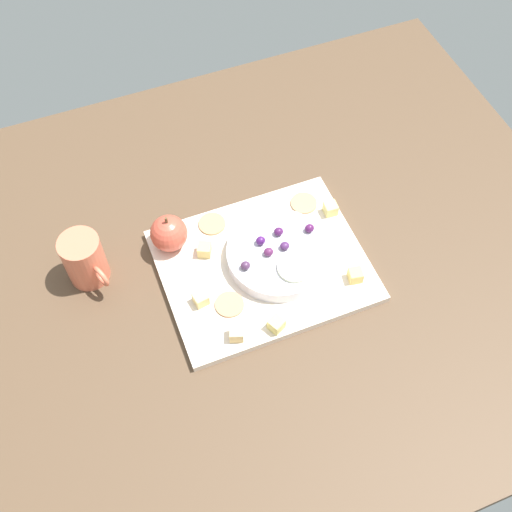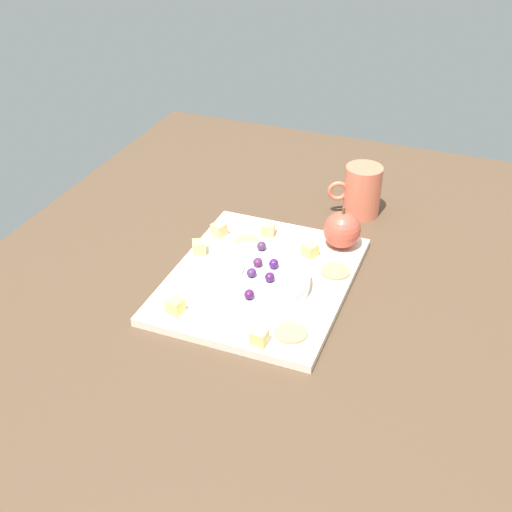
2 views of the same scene
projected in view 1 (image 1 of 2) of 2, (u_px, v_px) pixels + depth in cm
name	position (u px, v px, depth cm)	size (l,w,h in cm)	color
table	(252.00, 270.00, 113.01)	(122.80, 99.47, 3.42)	brown
platter	(263.00, 265.00, 110.72)	(34.96, 28.34, 1.42)	beige
serving_dish	(278.00, 254.00, 109.60)	(17.94, 17.94, 2.58)	silver
apple_whole	(169.00, 233.00, 109.62)	(6.52, 6.52, 6.52)	#C74C39
apple_stem	(166.00, 220.00, 106.38)	(0.50, 0.50, 1.20)	brown
cheese_cube_0	(205.00, 250.00, 110.32)	(2.25, 2.25, 2.25)	#E6C76F
cheese_cube_1	(236.00, 334.00, 101.53)	(2.25, 2.25, 2.25)	#EEC578
cheese_cube_2	(201.00, 299.00, 105.00)	(2.25, 2.25, 2.25)	#E4C678
cheese_cube_3	(330.00, 209.00, 115.20)	(2.25, 2.25, 2.25)	#E2D679
cheese_cube_4	(355.00, 275.00, 107.49)	(2.25, 2.25, 2.25)	#F2D368
cheese_cube_5	(276.00, 324.00, 102.43)	(2.25, 2.25, 2.25)	#E1D172
cracker_0	(212.00, 224.00, 114.49)	(4.87, 4.87, 0.40)	tan
cracker_1	(304.00, 203.00, 117.06)	(4.87, 4.87, 0.40)	tan
cracker_2	(230.00, 304.00, 105.48)	(4.87, 4.87, 0.40)	tan
grape_0	(245.00, 266.00, 105.96)	(1.68, 1.51, 1.48)	#492B4A
grape_1	(261.00, 241.00, 108.64)	(1.68, 1.51, 1.59)	#461A5F
grape_2	(279.00, 232.00, 109.74)	(1.68, 1.51, 1.48)	#481A4D
grape_3	(309.00, 228.00, 110.12)	(1.68, 1.51, 1.49)	#4C194C
grape_4	(268.00, 252.00, 107.49)	(1.68, 1.51, 1.40)	#57224D
grape_5	(285.00, 246.00, 108.18)	(1.68, 1.51, 1.36)	#492456
apple_slice_0	(294.00, 268.00, 106.25)	(5.83, 5.83, 0.60)	beige
cup	(85.00, 260.00, 106.40)	(6.96, 9.81, 9.82)	#E06E50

